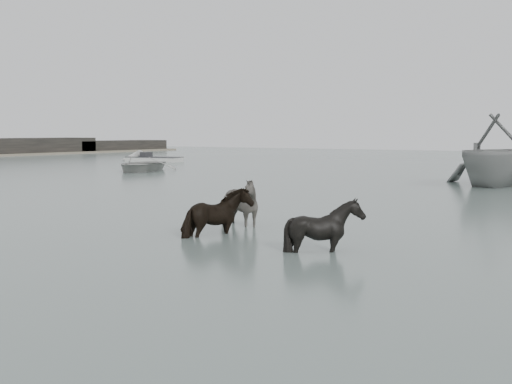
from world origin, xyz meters
TOP-DOWN VIEW (x-y plane):
  - ground at (0.00, 0.00)m, footprint 140.00×140.00m
  - pony_pinto at (-2.76, 2.55)m, footprint 1.87×1.27m
  - pony_dark at (-2.22, 1.07)m, footprint 1.41×1.58m
  - pony_black at (0.65, 0.64)m, footprint 1.33×1.20m
  - rowboat_lead at (-20.15, 17.72)m, footprint 4.80×5.59m
  - rowboat_trail at (0.01, 18.49)m, footprint 6.65×7.27m
  - skiff_outer at (-27.91, 27.55)m, footprint 6.34×2.62m

SIDE VIEW (x-z plane):
  - ground at x=0.00m, z-range 0.00..0.00m
  - skiff_outer at x=-27.91m, z-range 0.00..0.75m
  - rowboat_lead at x=-20.15m, z-range 0.00..0.98m
  - pony_black at x=0.65m, z-range 0.00..1.40m
  - pony_dark at x=-2.22m, z-range 0.00..1.42m
  - pony_pinto at x=-2.76m, z-range 0.00..1.45m
  - rowboat_trail at x=0.01m, z-range 0.00..3.25m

